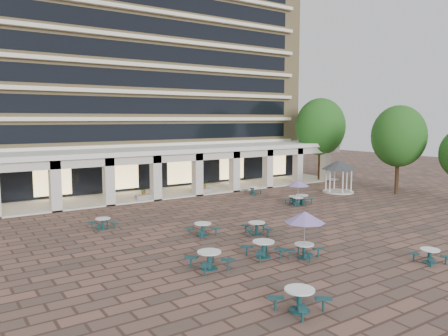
% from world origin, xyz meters
% --- Properties ---
extents(ground, '(120.00, 120.00, 0.00)m').
position_xyz_m(ground, '(0.00, 0.00, 0.00)').
color(ground, brown).
rests_on(ground, ground).
extents(apartment_building, '(40.00, 15.50, 25.20)m').
position_xyz_m(apartment_building, '(0.00, 25.47, 12.60)').
color(apartment_building, tan).
rests_on(apartment_building, ground).
extents(retail_arcade, '(42.00, 6.60, 4.40)m').
position_xyz_m(retail_arcade, '(0.00, 14.80, 3.00)').
color(retail_arcade, white).
rests_on(retail_arcade, ground).
extents(picnic_table_0, '(1.95, 1.95, 0.87)m').
position_xyz_m(picnic_table_0, '(-7.60, -5.24, 0.52)').
color(picnic_table_0, '#164143').
rests_on(picnic_table_0, ground).
extents(picnic_table_1, '(2.11, 2.11, 0.86)m').
position_xyz_m(picnic_table_1, '(-7.23, -11.00, 0.51)').
color(picnic_table_1, '#164143').
rests_on(picnic_table_1, ground).
extents(picnic_table_2, '(1.74, 1.74, 0.70)m').
position_xyz_m(picnic_table_2, '(1.98, -10.60, 0.42)').
color(picnic_table_2, '#164143').
rests_on(picnic_table_2, ground).
extents(picnic_table_5, '(2.04, 2.04, 0.86)m').
position_xyz_m(picnic_table_5, '(-4.33, -5.30, 0.51)').
color(picnic_table_5, '#164143').
rests_on(picnic_table_5, ground).
extents(picnic_table_6, '(2.10, 2.10, 2.43)m').
position_xyz_m(picnic_table_6, '(-2.68, -6.57, 2.06)').
color(picnic_table_6, '#164143').
rests_on(picnic_table_6, ground).
extents(picnic_table_7, '(1.88, 1.88, 0.76)m').
position_xyz_m(picnic_table_7, '(7.36, 4.00, 0.46)').
color(picnic_table_7, '#164143').
rests_on(picnic_table_7, ground).
extents(picnic_table_8, '(1.94, 1.94, 0.79)m').
position_xyz_m(picnic_table_8, '(-4.77, 0.05, 0.47)').
color(picnic_table_8, '#164143').
rests_on(picnic_table_8, ground).
extents(picnic_table_9, '(2.14, 2.14, 0.78)m').
position_xyz_m(picnic_table_9, '(-1.85, -1.58, 0.46)').
color(picnic_table_9, '#164143').
rests_on(picnic_table_9, ground).
extents(picnic_table_10, '(1.90, 1.90, 0.73)m').
position_xyz_m(picnic_table_10, '(6.58, 4.08, 0.44)').
color(picnic_table_10, '#164143').
rests_on(picnic_table_10, ground).
extents(picnic_table_11, '(1.83, 1.83, 2.11)m').
position_xyz_m(picnic_table_11, '(6.60, 3.68, 1.79)').
color(picnic_table_11, '#164143').
rests_on(picnic_table_11, ground).
extents(picnic_table_12, '(1.71, 1.71, 0.72)m').
position_xyz_m(picnic_table_12, '(-9.32, 5.02, 0.43)').
color(picnic_table_12, '#164143').
rests_on(picnic_table_12, ground).
extents(picnic_table_13, '(1.95, 1.95, 0.73)m').
position_xyz_m(picnic_table_13, '(6.79, 10.00, 0.43)').
color(picnic_table_13, '#164143').
rests_on(picnic_table_13, ground).
extents(gazebo, '(3.34, 3.34, 3.11)m').
position_xyz_m(gazebo, '(14.28, 6.19, 2.34)').
color(gazebo, beige).
rests_on(gazebo, ground).
extents(tree_east_a, '(5.03, 5.03, 8.39)m').
position_xyz_m(tree_east_a, '(18.26, 2.57, 5.48)').
color(tree_east_a, '#432D1B').
rests_on(tree_east_a, ground).
extents(tree_east_c, '(5.68, 5.68, 9.47)m').
position_xyz_m(tree_east_c, '(18.89, 13.15, 6.19)').
color(tree_east_c, '#432D1B').
rests_on(tree_east_c, ground).
extents(planter_left, '(1.50, 0.66, 1.17)m').
position_xyz_m(planter_left, '(-3.04, 12.90, 0.44)').
color(planter_left, '#979691').
rests_on(planter_left, ground).
extents(planter_right, '(1.50, 0.72, 1.34)m').
position_xyz_m(planter_right, '(3.15, 12.90, 0.57)').
color(planter_right, '#979691').
rests_on(planter_right, ground).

